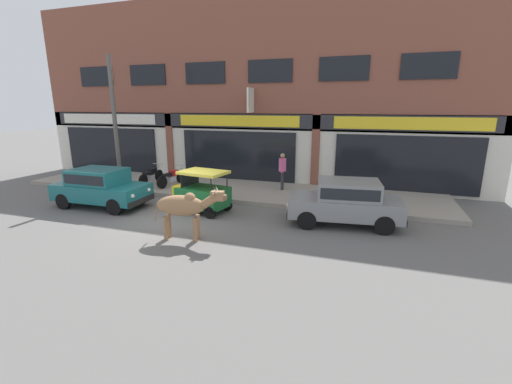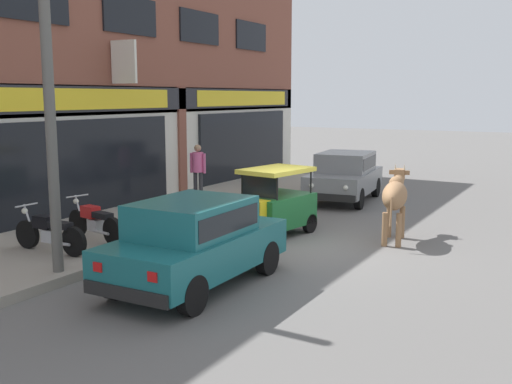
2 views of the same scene
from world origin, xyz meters
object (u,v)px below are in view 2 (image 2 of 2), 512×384
utility_pole (49,104)px  car_1 (345,174)px  cow (395,196)px  pedestrian (198,166)px  motorcycle_0 (50,232)px  auto_rickshaw (273,206)px  car_0 (195,239)px  motorcycle_1 (94,222)px

utility_pole → car_1: bearing=-7.5°
cow → pedestrian: size_ratio=1.33×
motorcycle_0 → auto_rickshaw: bearing=-33.6°
car_1 → auto_rickshaw: size_ratio=1.79×
car_1 → pedestrian: bearing=131.9°
cow → car_0: cow is taller
car_0 → motorcycle_0: bearing=91.6°
car_0 → motorcycle_1: bearing=72.3°
cow → utility_pole: (-5.65, 4.12, 2.00)m
cow → utility_pole: size_ratio=0.38×
auto_rickshaw → pedestrian: (2.10, 3.54, 0.50)m
car_0 → pedestrian: (6.04, 4.18, 0.34)m
auto_rickshaw → motorcycle_0: 4.84m
pedestrian → motorcycle_0: bearing=-172.0°
utility_pole → cow: bearing=-36.1°
motorcycle_1 → utility_pole: size_ratio=0.32×
motorcycle_0 → pedestrian: bearing=8.0°
cow → pedestrian: (1.31, 6.10, 0.15)m
motorcycle_1 → utility_pole: utility_pole is taller
auto_rickshaw → pedestrian: 4.15m
cow → motorcycle_0: (-4.83, 5.24, -0.45)m
car_1 → motorcycle_0: size_ratio=2.07×
auto_rickshaw → utility_pole: 5.61m
pedestrian → utility_pole: bearing=-164.1°
utility_pole → motorcycle_1: bearing=28.9°
auto_rickshaw → utility_pole: size_ratio=0.37×
car_1 → pedestrian: 4.44m
car_0 → auto_rickshaw: bearing=9.2°
cow → motorcycle_1: cow is taller
motorcycle_1 → pedestrian: bearing=10.2°
auto_rickshaw → motorcycle_1: bearing=137.6°
pedestrian → auto_rickshaw: bearing=-120.7°
pedestrian → utility_pole: 7.47m
auto_rickshaw → motorcycle_0: bearing=146.4°
auto_rickshaw → motorcycle_1: 3.91m
pedestrian → utility_pole: utility_pole is taller
car_0 → auto_rickshaw: (3.94, 0.64, -0.15)m
cow → auto_rickshaw: size_ratio=1.02×
car_1 → motorcycle_1: (-7.95, 2.39, -0.25)m
pedestrian → motorcycle_1: bearing=-169.8°
car_0 → auto_rickshaw: auto_rickshaw is taller
car_0 → utility_pole: 3.23m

